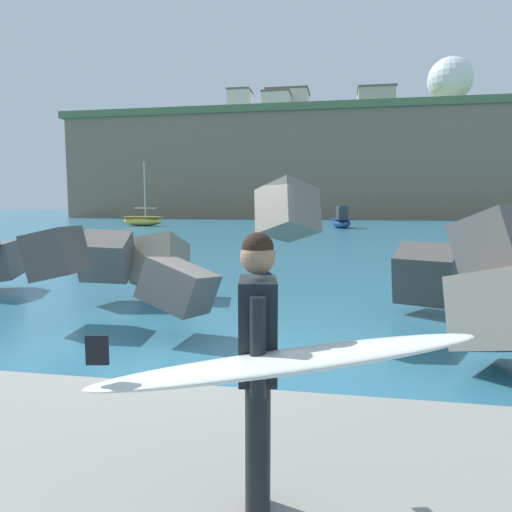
% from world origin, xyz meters
% --- Properties ---
extents(ground_plane, '(400.00, 400.00, 0.00)m').
position_xyz_m(ground_plane, '(0.00, 0.00, 0.00)').
color(ground_plane, '#2D6B84').
extents(breakwater_jetty, '(32.39, 6.33, 2.72)m').
position_xyz_m(breakwater_jetty, '(-2.53, 1.72, 1.12)').
color(breakwater_jetty, '#605B56').
rests_on(breakwater_jetty, ground).
extents(surfer_with_board, '(2.12, 1.31, 1.78)m').
position_xyz_m(surfer_with_board, '(1.61, -3.90, 1.28)').
color(surfer_with_board, black).
rests_on(surfer_with_board, walkway_path).
extents(boat_near_centre, '(5.03, 5.16, 7.98)m').
position_xyz_m(boat_near_centre, '(16.09, 35.07, 0.46)').
color(boat_near_centre, white).
rests_on(boat_near_centre, ground).
extents(boat_near_right, '(4.55, 2.29, 6.73)m').
position_xyz_m(boat_near_right, '(-18.62, 40.25, 0.57)').
color(boat_near_right, '#EAC64C').
rests_on(boat_near_right, ground).
extents(boat_mid_left, '(2.49, 4.73, 2.18)m').
position_xyz_m(boat_mid_left, '(2.23, 39.66, 0.68)').
color(boat_mid_left, navy).
rests_on(boat_mid_left, ground).
extents(headland_bluff, '(92.83, 34.51, 18.56)m').
position_xyz_m(headland_bluff, '(-0.26, 86.66, 9.30)').
color(headland_bluff, '#847056').
rests_on(headland_bluff, ground).
extents(radar_dome, '(7.87, 7.87, 9.91)m').
position_xyz_m(radar_dome, '(21.08, 84.12, 24.13)').
color(radar_dome, silver).
rests_on(radar_dome, headland_bluff).
extents(station_building_west, '(4.29, 4.83, 5.09)m').
position_xyz_m(station_building_west, '(-16.75, 81.36, 21.12)').
color(station_building_west, silver).
rests_on(station_building_west, headland_bluff).
extents(station_building_central, '(5.23, 4.73, 4.46)m').
position_xyz_m(station_building_central, '(-9.84, 81.39, 20.81)').
color(station_building_central, silver).
rests_on(station_building_central, headland_bluff).
extents(station_building_east, '(8.27, 7.54, 6.10)m').
position_xyz_m(station_building_east, '(-8.39, 87.82, 21.63)').
color(station_building_east, silver).
rests_on(station_building_east, headland_bluff).
extents(station_building_annex, '(6.64, 6.47, 4.44)m').
position_xyz_m(station_building_annex, '(8.11, 81.90, 20.80)').
color(station_building_annex, '#B2ADA3').
rests_on(station_building_annex, headland_bluff).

